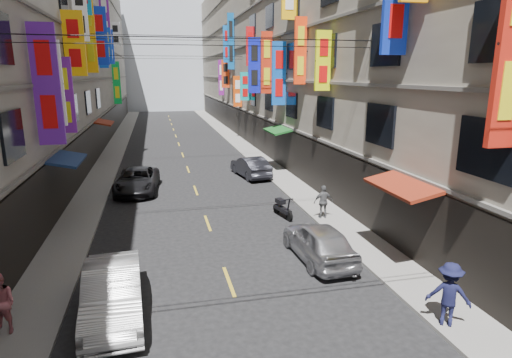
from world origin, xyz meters
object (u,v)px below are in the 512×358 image
car_left_mid (113,293)px  pedestrian_rnear (449,294)px  scooter_far_right (282,208)px  pedestrian_lfar (0,304)px  pedestrian_rfar (324,202)px  car_left_far (137,180)px  car_right_mid (319,241)px  car_right_far (250,167)px

car_left_mid → pedestrian_rnear: pedestrian_rnear is taller
scooter_far_right → pedestrian_lfar: size_ratio=1.05×
pedestrian_lfar → pedestrian_rfar: bearing=54.0°
car_left_far → pedestrian_rnear: size_ratio=2.78×
pedestrian_rnear → scooter_far_right: bearing=-46.2°
car_left_mid → car_right_mid: 7.58m
car_right_far → pedestrian_rnear: bearing=85.1°
scooter_far_right → car_left_far: size_ratio=0.35×
car_left_mid → car_right_far: size_ratio=1.06×
car_right_far → pedestrian_lfar: pedestrian_lfar is taller
car_right_mid → car_right_far: 13.72m
scooter_far_right → pedestrian_rfar: size_ratio=1.11×
scooter_far_right → pedestrian_lfar: (-10.07, -7.79, 0.52)m
scooter_far_right → car_left_mid: bearing=33.3°
car_left_far → pedestrian_rnear: (8.80, -16.52, 0.33)m
pedestrian_lfar → scooter_far_right: bearing=61.5°
pedestrian_rnear → pedestrian_rfar: bearing=-56.2°
pedestrian_rfar → car_right_far: bearing=-78.1°
car_right_mid → pedestrian_lfar: pedestrian_lfar is taller
scooter_far_right → pedestrian_rnear: 10.27m
pedestrian_rnear → pedestrian_rfar: size_ratio=1.13×
car_left_mid → pedestrian_rfar: pedestrian_rfar is taller
car_left_far → pedestrian_lfar: size_ratio=2.98×
car_left_far → pedestrian_rfar: size_ratio=3.14×
car_left_far → car_right_mid: car_right_mid is taller
car_right_far → pedestrian_rfar: bearing=89.6°
pedestrian_lfar → pedestrian_rfar: size_ratio=1.05×
car_left_mid → car_right_far: car_left_mid is taller
car_right_mid → pedestrian_rfar: bearing=-116.3°
car_left_far → car_right_far: bearing=21.8°
scooter_far_right → car_right_far: car_right_far is taller
pedestrian_rnear → pedestrian_lfar: bearing=23.0°
car_right_mid → pedestrian_lfar: bearing=13.0°
car_left_far → pedestrian_rnear: bearing=-57.0°
car_right_far → pedestrian_lfar: 19.44m
car_right_far → car_left_mid: bearing=55.5°
scooter_far_right → pedestrian_rnear: size_ratio=0.99×
car_left_mid → pedestrian_rfar: (9.07, 6.52, 0.18)m
pedestrian_rfar → car_right_mid: bearing=69.2°
car_left_mid → car_right_far: bearing=61.2°
car_left_far → pedestrian_lfar: bearing=-96.9°
car_left_mid → car_right_far: (7.60, 16.06, -0.04)m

